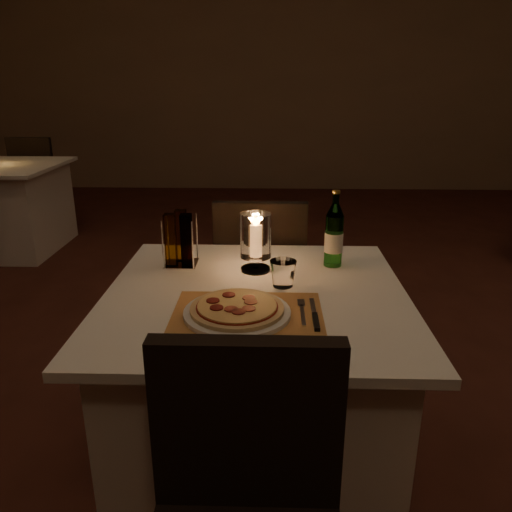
{
  "coord_description": "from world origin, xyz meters",
  "views": [
    {
      "loc": [
        -0.15,
        -1.78,
        1.4
      ],
      "look_at": [
        -0.2,
        -0.24,
        0.86
      ],
      "focal_mm": 35.0,
      "sensor_mm": 36.0,
      "label": 1
    }
  ],
  "objects_px": {
    "tumbler": "(283,274)",
    "main_table": "(256,386)",
    "pizza": "(237,308)",
    "hurricane_candle": "(256,238)",
    "neighbor_table_left": "(4,208)",
    "plate": "(237,313)",
    "chair_far": "(260,269)",
    "chair_near": "(245,512)",
    "water_bottle": "(334,236)"
  },
  "relations": [
    {
      "from": "tumbler",
      "to": "main_table",
      "type": "bearing_deg",
      "value": -148.85
    },
    {
      "from": "pizza",
      "to": "hurricane_candle",
      "type": "xyz_separation_m",
      "value": [
        0.04,
        0.38,
        0.1
      ]
    },
    {
      "from": "pizza",
      "to": "neighbor_table_left",
      "type": "xyz_separation_m",
      "value": [
        -2.2,
        2.76,
        -0.39
      ]
    },
    {
      "from": "plate",
      "to": "neighbor_table_left",
      "type": "xyz_separation_m",
      "value": [
        -2.2,
        2.76,
        -0.38
      ]
    },
    {
      "from": "chair_far",
      "to": "neighbor_table_left",
      "type": "distance_m",
      "value": 2.93
    },
    {
      "from": "main_table",
      "to": "chair_far",
      "type": "bearing_deg",
      "value": 90.0
    },
    {
      "from": "chair_near",
      "to": "neighbor_table_left",
      "type": "relative_size",
      "value": 0.9
    },
    {
      "from": "chair_near",
      "to": "chair_far",
      "type": "xyz_separation_m",
      "value": [
        0.0,
        1.43,
        0.0
      ]
    },
    {
      "from": "main_table",
      "to": "hurricane_candle",
      "type": "xyz_separation_m",
      "value": [
        -0.01,
        0.2,
        0.49
      ]
    },
    {
      "from": "chair_near",
      "to": "chair_far",
      "type": "relative_size",
      "value": 1.0
    },
    {
      "from": "main_table",
      "to": "pizza",
      "type": "relative_size",
      "value": 3.57
    },
    {
      "from": "main_table",
      "to": "water_bottle",
      "type": "distance_m",
      "value": 0.62
    },
    {
      "from": "plate",
      "to": "water_bottle",
      "type": "height_order",
      "value": "water_bottle"
    },
    {
      "from": "chair_near",
      "to": "tumbler",
      "type": "height_order",
      "value": "chair_near"
    },
    {
      "from": "hurricane_candle",
      "to": "pizza",
      "type": "bearing_deg",
      "value": -96.53
    },
    {
      "from": "main_table",
      "to": "pizza",
      "type": "xyz_separation_m",
      "value": [
        -0.05,
        -0.18,
        0.39
      ]
    },
    {
      "from": "chair_far",
      "to": "pizza",
      "type": "bearing_deg",
      "value": -93.22
    },
    {
      "from": "water_bottle",
      "to": "tumbler",
      "type": "bearing_deg",
      "value": -132.69
    },
    {
      "from": "chair_near",
      "to": "water_bottle",
      "type": "relative_size",
      "value": 3.12
    },
    {
      "from": "main_table",
      "to": "water_bottle",
      "type": "height_order",
      "value": "water_bottle"
    },
    {
      "from": "main_table",
      "to": "plate",
      "type": "bearing_deg",
      "value": -105.52
    },
    {
      "from": "pizza",
      "to": "plate",
      "type": "bearing_deg",
      "value": -15.83
    },
    {
      "from": "tumbler",
      "to": "chair_near",
      "type": "bearing_deg",
      "value": -96.73
    },
    {
      "from": "chair_near",
      "to": "hurricane_candle",
      "type": "distance_m",
      "value": 0.97
    },
    {
      "from": "chair_near",
      "to": "neighbor_table_left",
      "type": "xyz_separation_m",
      "value": [
        -2.25,
        3.3,
        -0.18
      ]
    },
    {
      "from": "main_table",
      "to": "tumbler",
      "type": "bearing_deg",
      "value": 31.15
    },
    {
      "from": "chair_near",
      "to": "plate",
      "type": "height_order",
      "value": "chair_near"
    },
    {
      "from": "pizza",
      "to": "neighbor_table_left",
      "type": "height_order",
      "value": "pizza"
    },
    {
      "from": "chair_near",
      "to": "hurricane_candle",
      "type": "height_order",
      "value": "hurricane_candle"
    },
    {
      "from": "chair_far",
      "to": "water_bottle",
      "type": "distance_m",
      "value": 0.61
    },
    {
      "from": "main_table",
      "to": "chair_near",
      "type": "bearing_deg",
      "value": -90.0
    },
    {
      "from": "chair_far",
      "to": "plate",
      "type": "height_order",
      "value": "chair_far"
    },
    {
      "from": "water_bottle",
      "to": "hurricane_candle",
      "type": "bearing_deg",
      "value": -167.63
    },
    {
      "from": "plate",
      "to": "main_table",
      "type": "bearing_deg",
      "value": 74.48
    },
    {
      "from": "chair_far",
      "to": "pizza",
      "type": "xyz_separation_m",
      "value": [
        -0.05,
        -0.89,
        0.22
      ]
    },
    {
      "from": "water_bottle",
      "to": "pizza",
      "type": "bearing_deg",
      "value": -126.95
    },
    {
      "from": "chair_near",
      "to": "pizza",
      "type": "bearing_deg",
      "value": 95.37
    },
    {
      "from": "chair_near",
      "to": "tumbler",
      "type": "bearing_deg",
      "value": 83.27
    },
    {
      "from": "chair_far",
      "to": "hurricane_candle",
      "type": "distance_m",
      "value": 0.6
    },
    {
      "from": "chair_far",
      "to": "neighbor_table_left",
      "type": "xyz_separation_m",
      "value": [
        -2.25,
        1.87,
        -0.18
      ]
    },
    {
      "from": "chair_near",
      "to": "neighbor_table_left",
      "type": "bearing_deg",
      "value": 124.3
    },
    {
      "from": "chair_far",
      "to": "neighbor_table_left",
      "type": "relative_size",
      "value": 0.9
    },
    {
      "from": "chair_far",
      "to": "tumbler",
      "type": "relative_size",
      "value": 9.91
    },
    {
      "from": "main_table",
      "to": "neighbor_table_left",
      "type": "height_order",
      "value": "same"
    },
    {
      "from": "plate",
      "to": "tumbler",
      "type": "height_order",
      "value": "tumbler"
    },
    {
      "from": "chair_far",
      "to": "water_bottle",
      "type": "xyz_separation_m",
      "value": [
        0.28,
        -0.45,
        0.31
      ]
    },
    {
      "from": "neighbor_table_left",
      "to": "water_bottle",
      "type": "bearing_deg",
      "value": -42.48
    },
    {
      "from": "plate",
      "to": "chair_near",
      "type": "bearing_deg",
      "value": -84.65
    },
    {
      "from": "chair_near",
      "to": "water_bottle",
      "type": "height_order",
      "value": "water_bottle"
    },
    {
      "from": "chair_far",
      "to": "plate",
      "type": "distance_m",
      "value": 0.92
    }
  ]
}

